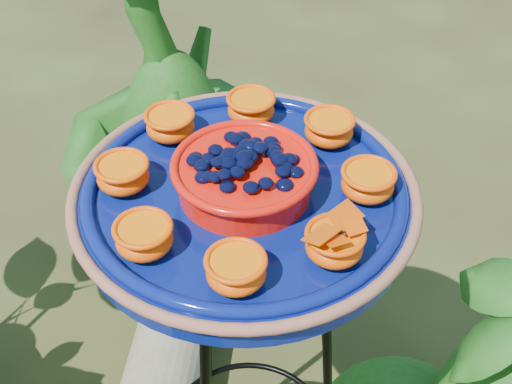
{
  "coord_description": "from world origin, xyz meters",
  "views": [
    {
      "loc": [
        -0.43,
        -0.59,
        1.58
      ],
      "look_at": [
        0.08,
        -0.12,
        0.96
      ],
      "focal_mm": 50.0,
      "sensor_mm": 36.0,
      "label": 1
    }
  ],
  "objects": [
    {
      "name": "tripod_stand",
      "position": [
        0.08,
        -0.09,
        0.55
      ],
      "size": [
        0.4,
        0.4,
        0.9
      ],
      "rotation": [
        0.0,
        0.0,
        -0.25
      ],
      "color": "black",
      "rests_on": "ground"
    },
    {
      "name": "feeder_dish",
      "position": [
        0.08,
        -0.09,
        0.94
      ],
      "size": [
        0.55,
        0.55,
        0.11
      ],
      "rotation": [
        0.0,
        0.0,
        -0.25
      ],
      "color": "navy",
      "rests_on": "tripod_stand"
    },
    {
      "name": "driftwood_log",
      "position": [
        0.21,
        0.31,
        0.1
      ],
      "size": [
        0.58,
        0.51,
        0.19
      ],
      "primitive_type": "cylinder",
      "rotation": [
        0.0,
        1.57,
        0.65
      ],
      "color": "gray",
      "rests_on": "ground"
    },
    {
      "name": "shrub_back_right",
      "position": [
        0.52,
        0.59,
        0.54
      ],
      "size": [
        0.83,
        0.83,
        1.09
      ],
      "primitive_type": "imported",
      "rotation": [
        0.0,
        0.0,
        2.08
      ],
      "color": "#1C4913",
      "rests_on": "ground"
    }
  ]
}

